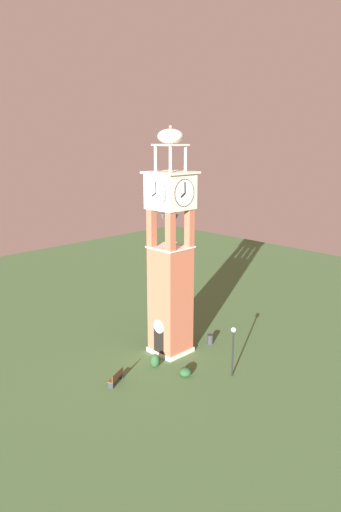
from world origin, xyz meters
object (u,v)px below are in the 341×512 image
(lamp_post, at_px, (233,343))
(trash_bin, at_px, (210,339))
(park_bench, at_px, (116,377))
(clock_tower, at_px, (170,264))

(lamp_post, xyz_separation_m, trash_bin, (-4.74, 3.08, -2.26))
(lamp_post, distance_m, trash_bin, 6.09)
(lamp_post, bearing_deg, trash_bin, 146.94)
(park_bench, height_order, lamp_post, lamp_post)
(clock_tower, distance_m, park_bench, 9.48)
(park_bench, xyz_separation_m, trash_bin, (0.40, 9.79, -0.08))
(park_bench, xyz_separation_m, lamp_post, (5.14, 6.70, 2.18))
(clock_tower, distance_m, lamp_post, 7.75)
(clock_tower, bearing_deg, trash_bin, 68.46)
(lamp_post, bearing_deg, park_bench, -127.48)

